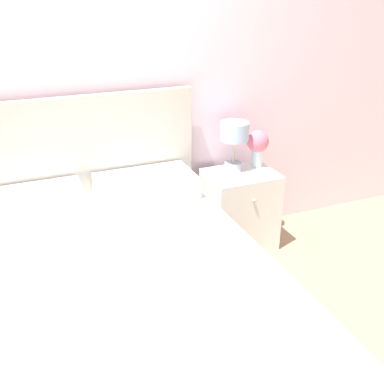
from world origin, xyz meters
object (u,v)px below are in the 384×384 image
at_px(flower_vase, 258,145).
at_px(alarm_clock, 233,175).
at_px(nightstand, 239,210).
at_px(bed, 125,311).
at_px(table_lamp, 234,137).

distance_m(flower_vase, alarm_clock, 0.34).
bearing_deg(alarm_clock, nightstand, 36.49).
bearing_deg(bed, nightstand, 36.45).
relative_size(nightstand, alarm_clock, 9.50).
bearing_deg(nightstand, bed, -143.55).
height_order(bed, nightstand, bed).
xyz_separation_m(nightstand, flower_vase, (0.17, 0.08, 0.46)).
bearing_deg(table_lamp, flower_vase, 0.86).
distance_m(table_lamp, alarm_clock, 0.28).
relative_size(nightstand, flower_vase, 2.16).
bearing_deg(bed, flower_vase, 34.99).
xyz_separation_m(bed, flower_vase, (1.23, 0.86, 0.45)).
xyz_separation_m(bed, table_lamp, (1.04, 0.86, 0.53)).
xyz_separation_m(table_lamp, alarm_clock, (-0.07, -0.15, -0.22)).
distance_m(bed, alarm_clock, 1.24).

